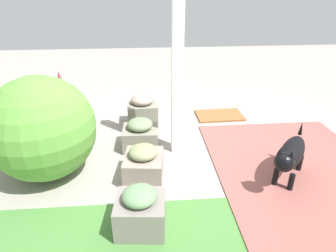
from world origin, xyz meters
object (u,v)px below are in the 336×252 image
Objects in this scene: round_shrub at (42,129)px; dog at (291,155)px; doormat at (219,115)px; stone_planter_mid at (144,164)px; stone_planter_nearest at (143,111)px; terracotta_pot_spiky at (63,97)px; porch_pillar at (177,66)px; stone_planter_far at (140,211)px; stone_planter_near at (140,135)px; terracotta_pot_broad at (74,114)px.

round_shrub reaches higher than dog.
stone_planter_mid is at bearing 51.18° from doormat.
stone_planter_nearest is 0.64× the size of doormat.
porch_pillar is at bearing 146.33° from terracotta_pot_spiky.
porch_pillar is 1.20m from stone_planter_nearest.
terracotta_pot_spiky is (0.16, -1.41, -0.19)m from round_shrub.
stone_planter_far is (0.03, 1.99, -0.02)m from stone_planter_nearest.
terracotta_pot_spiky is at bearing -33.77° from dog.
stone_planter_nearest is 0.63× the size of dog.
dog is at bearing 146.23° from terracotta_pot_spiky.
stone_planter_mid is 0.68× the size of doormat.
stone_planter_mid is 1.88m from doormat.
terracotta_pot_spiky is 1.05× the size of doormat.
doormat is (0.30, -1.64, -0.30)m from dog.
porch_pillar is at bearing -109.28° from stone_planter_far.
stone_planter_near reaches higher than doormat.
stone_planter_nearest is 0.94× the size of stone_planter_mid.
stone_planter_nearest is at bearing -164.34° from terracotta_pot_broad.
terracotta_pot_broad reaches higher than doormat.
round_shrub is at bearing -9.77° from stone_planter_mid.
terracotta_pot_spiky is at bearing -33.67° from porch_pillar.
stone_planter_far is at bearing 138.04° from round_shrub.
stone_planter_near is at bearing 140.06° from terracotta_pot_spiky.
dog is at bearing -160.86° from stone_planter_far.
stone_planter_near is 1.34m from stone_planter_far.
porch_pillar is at bearing -33.92° from dog.
dog is (-2.37, 1.21, 0.02)m from terracotta_pot_broad.
terracotta_pot_broad is (0.90, 0.25, 0.09)m from stone_planter_nearest.
round_shrub is 2.51m from dog.
dog is at bearing 100.31° from doormat.
round_shrub reaches higher than stone_planter_nearest.
dog is at bearing 151.54° from stone_planter_near.
stone_planter_far is 2.48m from doormat.
round_shrub reaches higher than terracotta_pot_broad.
dog is 1.02× the size of doormat.
stone_planter_far is 0.61× the size of dog.
stone_planter_mid is 1.09× the size of stone_planter_far.
round_shrub is (1.41, 0.36, -0.51)m from porch_pillar.
stone_planter_near is at bearing 87.19° from stone_planter_nearest.
stone_planter_far reaches higher than doormat.
stone_planter_near is at bearing 34.28° from doormat.
stone_planter_far is 0.62× the size of doormat.
round_shrub is 2.17× the size of terracotta_pot_broad.
stone_planter_near is 1.14m from round_shrub.
terracotta_pot_broad is 0.69× the size of dog.
terracotta_pot_spiky is at bearing -14.21° from stone_planter_nearest.
dog is (-1.47, 1.47, 0.11)m from stone_planter_nearest.
stone_planter_mid is 1.38m from terracotta_pot_broad.
round_shrub reaches higher than stone_planter_far.
round_shrub is at bearing 96.30° from terracotta_pot_spiky.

